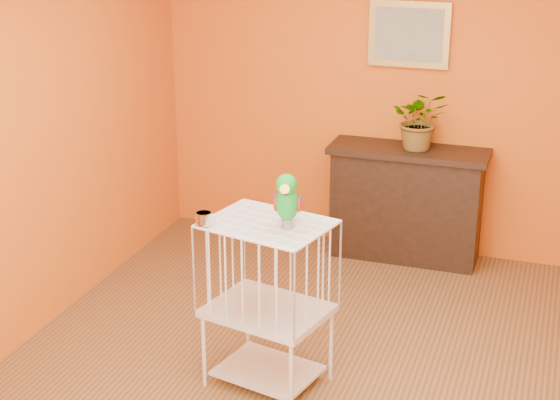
% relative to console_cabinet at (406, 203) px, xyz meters
% --- Properties ---
extents(ground, '(4.50, 4.50, 0.00)m').
position_rel_console_cabinet_xyz_m(ground, '(-0.08, -2.03, -0.46)').
color(ground, brown).
rests_on(ground, ground).
extents(room_shell, '(4.50, 4.50, 4.50)m').
position_rel_console_cabinet_xyz_m(room_shell, '(-0.08, -2.03, 1.13)').
color(room_shell, '#C85912').
rests_on(room_shell, ground).
extents(console_cabinet, '(1.22, 0.44, 0.91)m').
position_rel_console_cabinet_xyz_m(console_cabinet, '(0.00, 0.00, 0.00)').
color(console_cabinet, black).
rests_on(console_cabinet, ground).
extents(potted_plant, '(0.50, 0.54, 0.36)m').
position_rel_console_cabinet_xyz_m(potted_plant, '(0.08, 0.02, 0.63)').
color(potted_plant, '#26722D').
rests_on(potted_plant, console_cabinet).
extents(framed_picture, '(0.62, 0.04, 0.50)m').
position_rel_console_cabinet_xyz_m(framed_picture, '(-0.08, 0.18, 1.29)').
color(framed_picture, '#A3803A').
rests_on(framed_picture, room_shell).
extents(birdcage, '(0.76, 0.65, 1.03)m').
position_rel_console_cabinet_xyz_m(birdcage, '(-0.40, -2.11, 0.08)').
color(birdcage, beige).
rests_on(birdcage, ground).
extents(feed_cup, '(0.10, 0.10, 0.07)m').
position_rel_console_cabinet_xyz_m(feed_cup, '(-0.72, -2.25, 0.61)').
color(feed_cup, silver).
rests_on(feed_cup, birdcage).
extents(parrot, '(0.17, 0.29, 0.33)m').
position_rel_console_cabinet_xyz_m(parrot, '(-0.27, -2.15, 0.74)').
color(parrot, '#59544C').
rests_on(parrot, birdcage).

